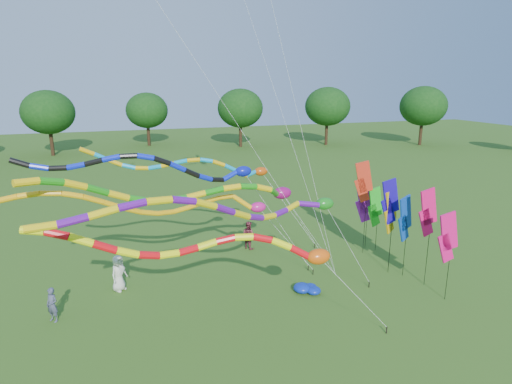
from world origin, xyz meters
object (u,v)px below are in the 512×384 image
object	(u,v)px
blue_nylon_heap	(308,285)
person_b	(52,305)
person_a	(119,273)
person_c	(248,235)
tube_kite_red	(224,249)
tube_kite_orange	(175,204)

from	to	relation	value
blue_nylon_heap	person_b	xyz separation A→B (m)	(-11.72, 0.78, 0.57)
person_a	person_c	world-z (taller)	person_a
blue_nylon_heap	person_b	bearing A→B (deg)	176.19
tube_kite_red	blue_nylon_heap	size ratio (longest dim) A/B	10.77
person_b	tube_kite_red	bearing A→B (deg)	7.99
person_b	blue_nylon_heap	bearing A→B (deg)	38.11
blue_nylon_heap	person_a	xyz separation A→B (m)	(-8.94, 2.86, 0.71)
tube_kite_orange	blue_nylon_heap	bearing A→B (deg)	-11.93
person_b	person_a	bearing A→B (deg)	78.66
tube_kite_orange	person_a	distance (m)	5.22
tube_kite_red	tube_kite_orange	size ratio (longest dim) A/B	0.94
tube_kite_red	person_c	xyz separation A→B (m)	(3.93, 9.78, -3.38)
person_b	person_c	size ratio (longest dim) A/B	0.89
blue_nylon_heap	tube_kite_red	bearing A→B (deg)	-144.58
tube_kite_red	person_c	bearing A→B (deg)	75.41
blue_nylon_heap	person_a	bearing A→B (deg)	162.28
tube_kite_orange	person_b	bearing A→B (deg)	172.66
person_a	person_c	bearing A→B (deg)	-22.73
tube_kite_red	tube_kite_orange	bearing A→B (deg)	112.13
tube_kite_orange	person_b	world-z (taller)	tube_kite_orange
tube_kite_orange	blue_nylon_heap	distance (m)	7.82
tube_kite_orange	person_a	world-z (taller)	tube_kite_orange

